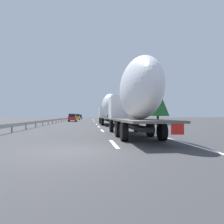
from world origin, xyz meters
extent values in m
plane|color=#38383A|center=(40.00, 0.00, 0.00)|extent=(260.00, 260.00, 0.00)
cube|color=white|center=(2.00, -1.80, 0.00)|extent=(3.20, 0.20, 0.01)
cube|color=white|center=(11.57, -1.80, 0.00)|extent=(3.20, 0.20, 0.01)
cube|color=white|center=(18.56, -1.80, 0.00)|extent=(3.20, 0.20, 0.01)
cube|color=white|center=(26.18, -1.80, 0.00)|extent=(3.20, 0.20, 0.01)
cube|color=white|center=(41.46, -1.80, 0.00)|extent=(3.20, 0.20, 0.01)
cube|color=white|center=(47.19, -1.80, 0.00)|extent=(3.20, 0.20, 0.01)
cube|color=white|center=(66.94, -1.80, 0.00)|extent=(3.20, 0.20, 0.01)
cube|color=white|center=(58.58, -1.80, 0.00)|extent=(3.20, 0.20, 0.01)
cube|color=white|center=(69.96, -1.80, 0.00)|extent=(3.20, 0.20, 0.01)
cube|color=white|center=(77.11, -1.80, 0.00)|extent=(3.20, 0.20, 0.01)
cube|color=white|center=(45.00, -5.50, 0.00)|extent=(110.00, 0.20, 0.01)
cube|color=silver|center=(29.33, -3.60, 2.15)|extent=(2.40, 2.50, 1.90)
cube|color=black|center=(30.43, -3.60, 2.65)|extent=(0.08, 2.12, 0.80)
cube|color=#262628|center=(26.23, -3.60, 0.67)|extent=(11.40, 0.70, 0.24)
cube|color=#59544C|center=(23.14, -3.60, 1.14)|extent=(9.99, 2.50, 0.12)
ellipsoid|color=white|center=(22.69, -3.60, 2.91)|extent=(6.79, 2.20, 3.42)
cube|color=red|center=(18.17, -4.29, 0.90)|extent=(0.04, 0.56, 0.56)
cylinder|color=black|center=(29.33, -2.50, 0.52)|extent=(1.04, 0.30, 1.04)
cylinder|color=black|center=(29.33, -4.70, 0.52)|extent=(1.04, 0.30, 1.04)
cylinder|color=black|center=(24.34, -2.50, 0.52)|extent=(1.04, 0.35, 1.04)
cylinder|color=black|center=(24.34, -4.70, 0.52)|extent=(1.04, 0.35, 1.04)
cylinder|color=black|center=(21.94, -2.50, 0.52)|extent=(1.04, 0.35, 1.04)
cylinder|color=black|center=(21.94, -4.70, 0.52)|extent=(1.04, 0.35, 1.04)
cube|color=silver|center=(9.80, -3.60, 2.15)|extent=(2.40, 2.50, 1.90)
cube|color=black|center=(10.90, -3.60, 2.65)|extent=(0.08, 2.12, 0.80)
cube|color=#262628|center=(7.03, -3.60, 0.67)|extent=(10.18, 0.70, 0.24)
cube|color=#59544C|center=(4.26, -3.60, 1.14)|extent=(8.66, 2.50, 0.12)
ellipsoid|color=white|center=(4.01, -3.60, 3.06)|extent=(6.79, 2.20, 3.71)
cube|color=red|center=(-0.04, -4.29, 0.90)|extent=(0.04, 0.56, 0.56)
cylinder|color=black|center=(9.80, -2.50, 0.52)|extent=(1.04, 0.30, 1.04)
cylinder|color=black|center=(9.80, -4.70, 0.52)|extent=(1.04, 0.30, 1.04)
cylinder|color=black|center=(5.46, -2.50, 0.52)|extent=(1.04, 0.35, 1.04)
cylinder|color=black|center=(5.46, -4.70, 0.52)|extent=(1.04, 0.35, 1.04)
cylinder|color=black|center=(3.06, -2.50, 0.52)|extent=(1.04, 0.35, 1.04)
cylinder|color=black|center=(3.06, -4.70, 0.52)|extent=(1.04, 0.35, 1.04)
cube|color=red|center=(42.95, 3.37, 0.74)|extent=(4.57, 1.80, 0.84)
cube|color=black|center=(42.61, 3.37, 1.50)|extent=(2.51, 1.58, 0.68)
cylinder|color=black|center=(44.37, 4.16, 0.32)|extent=(0.64, 0.22, 0.64)
cylinder|color=black|center=(44.37, 2.57, 0.32)|extent=(0.64, 0.22, 0.64)
cylinder|color=black|center=(41.54, 4.16, 0.32)|extent=(0.64, 0.22, 0.64)
cylinder|color=black|center=(41.54, 2.57, 0.32)|extent=(0.64, 0.22, 0.64)
cube|color=gold|center=(63.18, 3.45, 0.74)|extent=(4.33, 1.90, 0.84)
cube|color=black|center=(62.86, 3.45, 1.56)|extent=(2.38, 1.67, 0.80)
cylinder|color=black|center=(64.53, 4.30, 0.32)|extent=(0.64, 0.22, 0.64)
cylinder|color=black|center=(64.53, 2.60, 0.32)|extent=(0.64, 0.22, 0.64)
cylinder|color=black|center=(61.84, 4.30, 0.32)|extent=(0.64, 0.22, 0.64)
cylinder|color=black|center=(61.84, 2.60, 0.32)|extent=(0.64, 0.22, 0.64)
cube|color=#28479E|center=(86.09, 3.41, 0.74)|extent=(4.33, 1.72, 0.84)
cube|color=black|center=(85.77, 3.41, 1.50)|extent=(2.38, 1.52, 0.69)
cylinder|color=black|center=(87.44, 4.17, 0.32)|extent=(0.64, 0.22, 0.64)
cylinder|color=black|center=(87.44, 2.65, 0.32)|extent=(0.64, 0.22, 0.64)
cylinder|color=black|center=(84.75, 4.17, 0.32)|extent=(0.64, 0.22, 0.64)
cylinder|color=black|center=(84.75, 2.65, 0.32)|extent=(0.64, 0.22, 0.64)
cylinder|color=gray|center=(50.51, -6.70, 1.20)|extent=(0.10, 0.10, 2.40)
cube|color=#2D569E|center=(50.51, -6.70, 2.75)|extent=(0.06, 0.90, 0.70)
cylinder|color=#472D19|center=(57.56, -11.58, 0.75)|extent=(0.37, 0.37, 1.51)
cone|color=#286B2D|center=(57.56, -11.58, 4.44)|extent=(2.64, 2.64, 5.86)
cylinder|color=#472D19|center=(47.33, -11.67, 0.97)|extent=(0.36, 0.36, 1.94)
cone|color=#194C1E|center=(47.33, -11.67, 4.79)|extent=(3.38, 3.38, 5.70)
cylinder|color=#472D19|center=(86.33, -13.26, 0.94)|extent=(0.27, 0.27, 1.88)
cone|color=#194C1E|center=(86.33, -13.26, 3.98)|extent=(2.71, 2.71, 4.19)
cylinder|color=#472D19|center=(24.73, -11.61, 0.68)|extent=(0.36, 0.36, 1.36)
cone|color=#1E5B23|center=(24.73, -11.61, 3.72)|extent=(3.69, 3.69, 4.71)
cylinder|color=#472D19|center=(54.05, -10.88, 0.97)|extent=(0.38, 0.38, 1.94)
cone|color=#1E5B23|center=(54.05, -10.88, 4.08)|extent=(3.03, 3.03, 4.27)
cylinder|color=#472D19|center=(37.79, -12.14, 0.90)|extent=(0.31, 0.31, 1.80)
cone|color=#194C1E|center=(37.79, -12.14, 4.03)|extent=(3.46, 3.46, 4.47)
cube|color=#9EA0A5|center=(43.00, 6.00, 0.60)|extent=(94.00, 0.06, 0.32)
cube|color=slate|center=(10.30, 6.00, 0.30)|extent=(0.10, 0.10, 0.60)
cube|color=slate|center=(14.39, 6.00, 0.30)|extent=(0.10, 0.10, 0.60)
cube|color=slate|center=(18.48, 6.00, 0.30)|extent=(0.10, 0.10, 0.60)
cube|color=slate|center=(22.57, 6.00, 0.30)|extent=(0.10, 0.10, 0.60)
cube|color=slate|center=(26.65, 6.00, 0.30)|extent=(0.10, 0.10, 0.60)
cube|color=slate|center=(30.74, 6.00, 0.30)|extent=(0.10, 0.10, 0.60)
cube|color=slate|center=(34.83, 6.00, 0.30)|extent=(0.10, 0.10, 0.60)
cube|color=slate|center=(38.91, 6.00, 0.30)|extent=(0.10, 0.10, 0.60)
cube|color=slate|center=(43.00, 6.00, 0.30)|extent=(0.10, 0.10, 0.60)
cube|color=slate|center=(47.09, 6.00, 0.30)|extent=(0.10, 0.10, 0.60)
cube|color=slate|center=(51.17, 6.00, 0.30)|extent=(0.10, 0.10, 0.60)
cube|color=slate|center=(55.26, 6.00, 0.30)|extent=(0.10, 0.10, 0.60)
cube|color=slate|center=(59.35, 6.00, 0.30)|extent=(0.10, 0.10, 0.60)
cube|color=slate|center=(63.43, 6.00, 0.30)|extent=(0.10, 0.10, 0.60)
cube|color=slate|center=(67.52, 6.00, 0.30)|extent=(0.10, 0.10, 0.60)
cube|color=slate|center=(71.61, 6.00, 0.30)|extent=(0.10, 0.10, 0.60)
cube|color=slate|center=(75.70, 6.00, 0.30)|extent=(0.10, 0.10, 0.60)
cube|color=slate|center=(79.78, 6.00, 0.30)|extent=(0.10, 0.10, 0.60)
cube|color=slate|center=(83.87, 6.00, 0.30)|extent=(0.10, 0.10, 0.60)
cube|color=slate|center=(87.96, 6.00, 0.30)|extent=(0.10, 0.10, 0.60)
camera|label=1|loc=(-8.75, -0.55, 1.43)|focal=34.28mm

